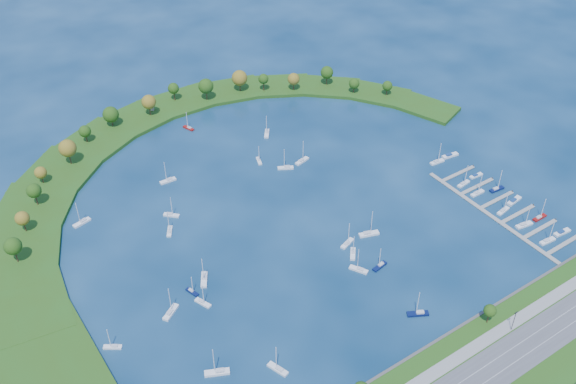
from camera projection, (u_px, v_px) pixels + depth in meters
ground at (285, 207)px, 324.19m from camera, size 700.00×700.00×0.00m
south_shoreline at (472, 380)px, 243.44m from camera, size 420.00×43.10×11.60m
breakwater at (156, 188)px, 334.87m from camera, size 286.74×247.64×2.00m
breakwater_trees at (176, 115)px, 372.25m from camera, size 237.52×95.09×14.56m
harbor_tower at (152, 107)px, 391.16m from camera, size 2.60×2.60×4.43m
dock_system at (501, 210)px, 321.91m from camera, size 24.28×82.00×1.60m
moored_boat_0 at (217, 372)px, 246.46m from camera, size 9.67×6.44×13.89m
moored_boat_1 at (113, 346)px, 255.93m from camera, size 7.05×5.68×10.53m
moored_boat_2 at (278, 369)px, 247.65m from camera, size 5.07×8.97×12.72m
moored_boat_3 at (353, 253)px, 297.15m from camera, size 6.81×7.46×11.62m
moored_boat_4 at (286, 167)px, 348.95m from camera, size 8.45×6.12×12.30m
moored_boat_5 at (168, 180)px, 340.02m from camera, size 8.57×2.79×12.44m
moored_boat_6 at (189, 128)px, 379.54m from camera, size 4.28×7.53×10.67m
moored_boat_7 at (204, 279)px, 284.41m from camera, size 6.87×9.18×13.46m
moored_boat_8 at (347, 243)px, 302.50m from camera, size 8.49×4.86×12.04m
moored_boat_9 at (418, 313)px, 269.17m from camera, size 8.96×6.48×13.04m
moored_boat_10 at (171, 214)px, 318.43m from camera, size 7.01×7.08×11.45m
moored_boat_11 at (380, 266)px, 290.88m from camera, size 8.06×3.52×11.46m
moored_boat_12 at (171, 312)px, 269.72m from camera, size 9.07×7.22×13.50m
moored_boat_13 at (369, 233)px, 307.52m from camera, size 9.89×5.55×14.02m
moored_boat_14 at (359, 269)px, 289.13m from camera, size 6.12×8.49×12.35m
moored_boat_15 at (82, 222)px, 314.00m from camera, size 9.14×4.37×12.95m
moored_boat_16 at (302, 160)px, 353.77m from camera, size 9.11×4.49×12.89m
moored_boat_17 at (259, 160)px, 354.08m from camera, size 4.13×7.16×10.16m
moored_boat_18 at (267, 133)px, 375.07m from camera, size 7.02×8.28×12.56m
moored_boat_19 at (170, 231)px, 309.11m from camera, size 5.67×7.50×11.01m
moored_boat_20 at (203, 302)px, 273.89m from camera, size 4.76×7.90×11.24m
moored_boat_21 at (192, 291)px, 278.85m from camera, size 3.56×6.76×9.58m
docked_boat_0 at (548, 240)px, 303.75m from camera, size 8.55×3.09×12.31m
docked_boat_1 at (562, 232)px, 308.58m from camera, size 9.15×3.39×1.82m
docked_boat_2 at (524, 224)px, 312.57m from camera, size 9.11×3.77×13.00m
docked_boat_3 at (540, 217)px, 316.89m from camera, size 7.91×2.24×11.62m
docked_boat_4 at (503, 210)px, 320.91m from camera, size 8.31×3.51×11.84m
docked_boat_5 at (514, 201)px, 327.12m from camera, size 9.63×3.87×1.91m
docked_boat_6 at (477, 193)px, 331.83m from camera, size 8.10×2.34×11.87m
docked_boat_7 at (497, 189)px, 334.36m from camera, size 8.42×3.11×12.10m
docked_boat_8 at (464, 183)px, 337.96m from camera, size 8.14×3.11×11.67m
docked_boat_9 at (476, 176)px, 343.67m from camera, size 7.82×2.70×1.57m
docked_boat_10 at (437, 161)px, 353.09m from camera, size 8.50×3.11×12.22m
docked_boat_11 at (450, 155)px, 357.87m from camera, size 9.77×4.02×1.93m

